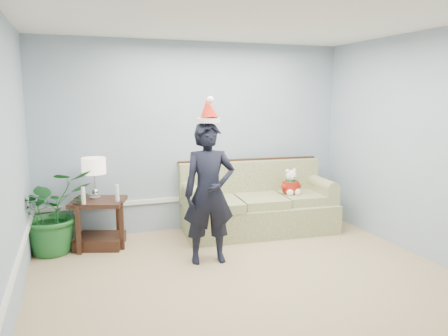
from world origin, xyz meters
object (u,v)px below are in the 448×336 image
sofa (257,206)px  houseplant (52,211)px  side_table (100,228)px  man (209,193)px  teddy_bear (291,185)px  table_lamp (94,168)px

sofa → houseplant: bearing=-175.9°
side_table → man: bearing=-38.7°
houseplant → sofa: bearing=-0.2°
teddy_bear → sofa: bearing=164.1°
side_table → man: size_ratio=0.47×
side_table → houseplant: bearing=-178.0°
table_lamp → teddy_bear: bearing=-4.6°
table_lamp → teddy_bear: (2.71, -0.22, -0.37)m
sofa → houseplant: (-2.77, 0.01, 0.17)m
table_lamp → houseplant: 0.73m
houseplant → teddy_bear: size_ratio=2.77×
side_table → table_lamp: size_ratio=1.46×
table_lamp → teddy_bear: 2.75m
sofa → table_lamp: table_lamp is taller
table_lamp → side_table: bearing=-64.9°
man → houseplant: bearing=158.1°
houseplant → man: size_ratio=0.64×
side_table → teddy_bear: teddy_bear is taller
sofa → teddy_bear: 0.57m
side_table → man: man is taller
sofa → houseplant: 2.77m
teddy_bear → table_lamp: bearing=174.5°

